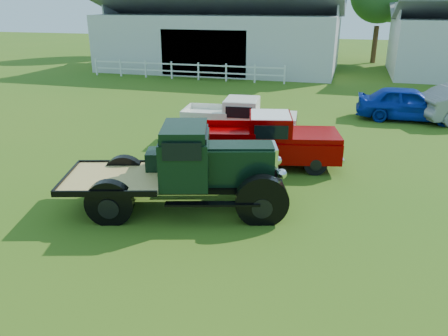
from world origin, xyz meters
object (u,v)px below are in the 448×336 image
(red_pickup, at_px, (267,140))
(white_pickup, at_px, (239,121))
(vintage_flatbed, at_px, (181,168))
(misc_car_blue, at_px, (408,104))

(red_pickup, distance_m, white_pickup, 2.80)
(vintage_flatbed, bearing_deg, red_pickup, 51.72)
(vintage_flatbed, height_order, misc_car_blue, vintage_flatbed)
(red_pickup, height_order, white_pickup, red_pickup)
(misc_car_blue, bearing_deg, vintage_flatbed, 149.61)
(white_pickup, distance_m, misc_car_blue, 8.48)
(red_pickup, bearing_deg, vintage_flatbed, -124.63)
(vintage_flatbed, height_order, white_pickup, vintage_flatbed)
(red_pickup, distance_m, misc_car_blue, 9.21)
(red_pickup, relative_size, misc_car_blue, 1.08)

